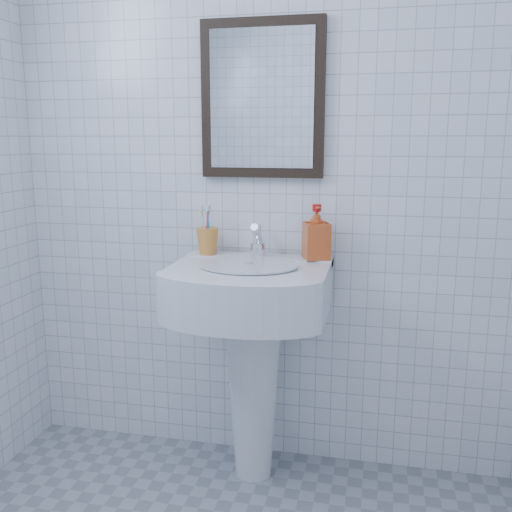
# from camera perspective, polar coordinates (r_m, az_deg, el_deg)

# --- Properties ---
(wall_back) EXTENTS (2.20, 0.02, 2.50)m
(wall_back) POSITION_cam_1_polar(r_m,az_deg,el_deg) (2.37, 1.42, 8.13)
(wall_back) COLOR white
(wall_back) RESTS_ON ground
(washbasin) EXTENTS (0.60, 0.44, 0.93)m
(washbasin) POSITION_cam_1_polar(r_m,az_deg,el_deg) (2.30, -0.42, -7.93)
(washbasin) COLOR white
(washbasin) RESTS_ON ground
(faucet) EXTENTS (0.06, 0.13, 0.15)m
(faucet) POSITION_cam_1_polar(r_m,az_deg,el_deg) (2.31, 0.17, 1.29)
(faucet) COLOR silver
(faucet) RESTS_ON washbasin
(toothbrush_cup) EXTENTS (0.11, 0.11, 0.11)m
(toothbrush_cup) POSITION_cam_1_polar(r_m,az_deg,el_deg) (2.38, -4.85, 1.50)
(toothbrush_cup) COLOR orange
(toothbrush_cup) RESTS_ON washbasin
(soap_dispenser) EXTENTS (0.13, 0.13, 0.22)m
(soap_dispenser) POSITION_cam_1_polar(r_m,az_deg,el_deg) (2.28, 6.06, 2.39)
(soap_dispenser) COLOR red
(soap_dispenser) RESTS_ON washbasin
(wall_mirror) EXTENTS (0.50, 0.04, 0.62)m
(wall_mirror) POSITION_cam_1_polar(r_m,az_deg,el_deg) (2.36, 0.62, 15.40)
(wall_mirror) COLOR black
(wall_mirror) RESTS_ON wall_back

